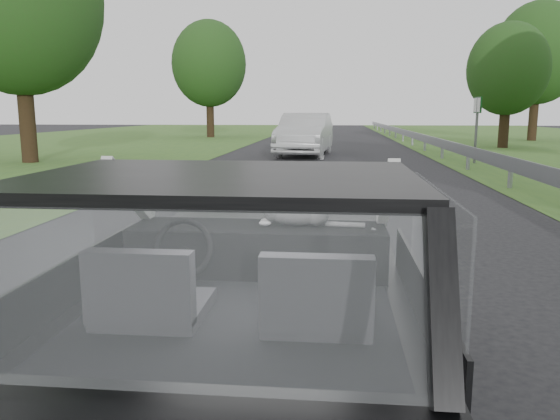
% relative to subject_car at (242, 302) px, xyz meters
% --- Properties ---
extents(subject_car, '(1.80, 4.00, 1.45)m').
position_rel_subject_car_xyz_m(subject_car, '(0.00, 0.00, 0.00)').
color(subject_car, black).
rests_on(subject_car, ground).
extents(dashboard, '(1.58, 0.45, 0.30)m').
position_rel_subject_car_xyz_m(dashboard, '(0.00, 0.62, 0.12)').
color(dashboard, black).
rests_on(dashboard, subject_car).
extents(driver_seat, '(0.50, 0.72, 0.42)m').
position_rel_subject_car_xyz_m(driver_seat, '(-0.40, -0.29, 0.16)').
color(driver_seat, '#28282D').
rests_on(driver_seat, subject_car).
extents(passenger_seat, '(0.50, 0.72, 0.42)m').
position_rel_subject_car_xyz_m(passenger_seat, '(0.40, -0.29, 0.16)').
color(passenger_seat, '#28282D').
rests_on(passenger_seat, subject_car).
extents(steering_wheel, '(0.36, 0.36, 0.04)m').
position_rel_subject_car_xyz_m(steering_wheel, '(-0.40, 0.33, 0.20)').
color(steering_wheel, black).
rests_on(steering_wheel, dashboard).
extents(cat, '(0.51, 0.16, 0.23)m').
position_rel_subject_car_xyz_m(cat, '(0.24, 0.66, 0.35)').
color(cat, gray).
rests_on(cat, dashboard).
extents(guardrail, '(0.05, 90.00, 0.32)m').
position_rel_subject_car_xyz_m(guardrail, '(4.30, 10.00, -0.15)').
color(guardrail, gray).
rests_on(guardrail, ground).
extents(other_car, '(2.39, 5.21, 1.67)m').
position_rel_subject_car_xyz_m(other_car, '(-0.72, 19.02, 0.11)').
color(other_car, silver).
rests_on(other_car, ground).
extents(highway_sign, '(0.09, 0.88, 2.19)m').
position_rel_subject_car_xyz_m(highway_sign, '(5.13, 16.15, 0.37)').
color(highway_sign, '#0B4013').
rests_on(highway_sign, ground).
extents(tree_2, '(4.73, 4.73, 5.68)m').
position_rel_subject_car_xyz_m(tree_2, '(8.48, 24.57, 2.12)').
color(tree_2, '#224118').
rests_on(tree_2, ground).
extents(tree_3, '(5.78, 5.78, 7.86)m').
position_rel_subject_car_xyz_m(tree_3, '(12.25, 31.74, 3.20)').
color(tree_3, '#224118').
rests_on(tree_3, ground).
extents(tree_5, '(5.59, 5.59, 8.23)m').
position_rel_subject_car_xyz_m(tree_5, '(-9.88, 14.99, 3.39)').
color(tree_5, '#224118').
rests_on(tree_5, ground).
extents(tree_6, '(6.26, 6.26, 7.51)m').
position_rel_subject_car_xyz_m(tree_6, '(-8.00, 34.18, 3.03)').
color(tree_6, '#224118').
rests_on(tree_6, ground).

